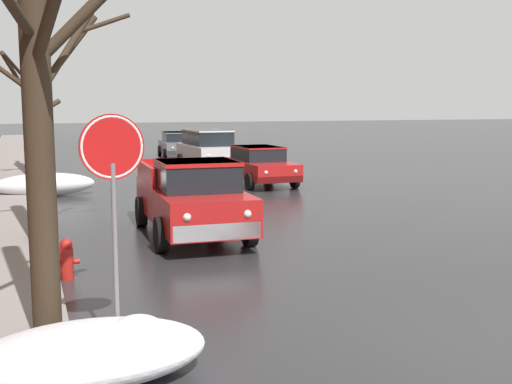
{
  "coord_description": "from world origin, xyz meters",
  "views": [
    {
      "loc": [
        -5.22,
        -5.6,
        2.94
      ],
      "look_at": [
        -0.84,
        6.43,
        1.17
      ],
      "focal_mm": 44.42,
      "sensor_mm": 36.0,
      "label": 1
    }
  ],
  "objects": [
    {
      "name": "snow_bank_near_corner_left",
      "position": [
        -4.65,
        1.06,
        0.31
      ],
      "size": [
        2.51,
        1.45,
        0.65
      ],
      "color": "white",
      "rests_on": "ground"
    },
    {
      "name": "fire_hydrant",
      "position": [
        -4.66,
        5.28,
        0.36
      ],
      "size": [
        0.42,
        0.22,
        0.71
      ],
      "color": "#B21E19",
      "rests_on": "ground"
    },
    {
      "name": "snow_bank_mid_block_left",
      "position": [
        -4.73,
        15.82,
        0.37
      ],
      "size": [
        3.17,
        1.13,
        0.75
      ],
      "color": "white",
      "rests_on": "ground"
    },
    {
      "name": "stop_sign_at_corner",
      "position": [
        -4.29,
        1.77,
        2.2
      ],
      "size": [
        0.76,
        0.13,
        2.84
      ],
      "color": "slate",
      "rests_on": "ground"
    },
    {
      "name": "bare_tree_at_the_corner",
      "position": [
        -5.04,
        2.23,
        3.46
      ],
      "size": [
        1.79,
        2.55,
        6.68
      ],
      "color": "#382B1E",
      "rests_on": "ground"
    },
    {
      "name": "pickup_truck_red_approaching_near_lane",
      "position": [
        -1.79,
        8.03,
        0.88
      ],
      "size": [
        2.21,
        4.98,
        1.76
      ],
      "color": "red",
      "rests_on": "ground"
    },
    {
      "name": "sedan_grey_parked_far_down_block",
      "position": [
        2.81,
        29.31,
        0.75
      ],
      "size": [
        2.31,
        4.53,
        1.42
      ],
      "color": "slate",
      "rests_on": "ground"
    },
    {
      "name": "suv_white_parked_kerbside_mid",
      "position": [
        2.48,
        21.99,
        0.99
      ],
      "size": [
        2.09,
        4.4,
        1.82
      ],
      "color": "silver",
      "rests_on": "ground"
    },
    {
      "name": "bare_tree_mid_block",
      "position": [
        -5.1,
        16.4,
        2.78
      ],
      "size": [
        2.99,
        2.52,
        5.28
      ],
      "color": "#382B1E",
      "rests_on": "ground"
    },
    {
      "name": "bare_tree_far_down_block",
      "position": [
        -5.1,
        21.41,
        3.67
      ],
      "size": [
        1.17,
        3.34,
        7.05
      ],
      "color": "#382B1E",
      "rests_on": "ground"
    },
    {
      "name": "left_sidewalk_slab",
      "position": [
        -6.04,
        18.0,
        0.06
      ],
      "size": [
        2.5,
        80.0,
        0.12
      ],
      "primitive_type": "cube",
      "color": "gray",
      "rests_on": "ground"
    },
    {
      "name": "ground_plane",
      "position": [
        0.0,
        0.0,
        0.0
      ],
      "size": [
        200.0,
        200.0,
        0.0
      ],
      "primitive_type": "plane",
      "color": "#2B2B2D"
    },
    {
      "name": "snow_bank_along_left_kerb",
      "position": [
        3.84,
        24.92,
        0.29
      ],
      "size": [
        1.79,
        1.17,
        0.72
      ],
      "color": "white",
      "rests_on": "ground"
    },
    {
      "name": "sedan_red_parked_kerbside_close",
      "position": [
        2.82,
        16.16,
        0.75
      ],
      "size": [
        1.95,
        4.05,
        1.42
      ],
      "color": "red",
      "rests_on": "ground"
    },
    {
      "name": "bare_tree_second_along_sidewalk",
      "position": [
        -5.01,
        8.32,
        3.16
      ],
      "size": [
        3.46,
        2.2,
        6.11
      ],
      "color": "#382B1E",
      "rests_on": "ground"
    }
  ]
}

